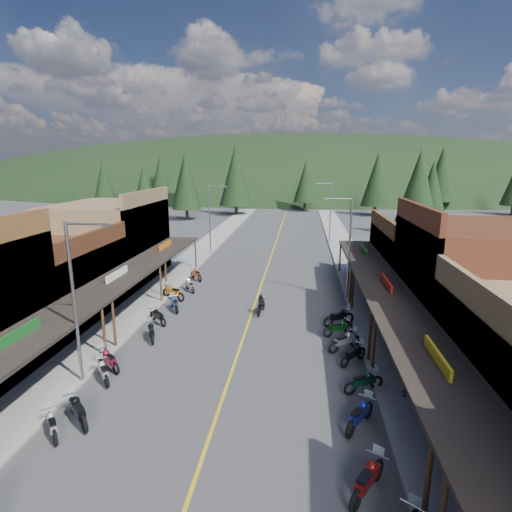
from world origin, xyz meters
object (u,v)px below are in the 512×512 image
(streetlight_1, at_px, (211,217))
(shop_east_2, at_px, (474,283))
(pine_11, at_px, (418,186))
(rider_on_bike, at_px, (261,305))
(streetlight_2, at_px, (348,244))
(bike_west_6, at_px, (108,359))
(bike_west_9, at_px, (174,303))
(pine_7, at_px, (161,176))
(bike_east_6, at_px, (353,353))
(pine_3, at_px, (305,181))
(pine_5, at_px, (441,174))
(bike_west_10, at_px, (173,292))
(shop_west_3, at_px, (111,242))
(bike_west_8, at_px, (158,315))
(bike_east_7, at_px, (345,340))
(shop_east_3, at_px, (425,260))
(bike_east_4, at_px, (360,414))
(pine_2, at_px, (236,175))
(bike_west_12, at_px, (196,274))
(bike_west_7, at_px, (151,331))
(bike_west_3, at_px, (52,423))
(bike_east_3, at_px, (368,478))
(pine_8, at_px, (144,191))
(bike_east_8, at_px, (339,327))
(bike_east_5, at_px, (364,381))
(bike_west_4, at_px, (78,409))
(pedestrian_east_a, at_px, (406,376))
(pine_4, at_px, (377,179))
(streetlight_0, at_px, (76,297))
(bike_west_11, at_px, (190,285))
(pine_1, at_px, (185,177))
(bike_west_5, at_px, (103,370))
(pine_10, at_px, (186,183))
(shop_west_2, at_px, (48,283))
(pine_9, at_px, (432,189))

(streetlight_1, bearing_deg, shop_east_2, -44.39)
(pine_11, relative_size, rider_on_bike, 6.10)
(streetlight_2, relative_size, bike_west_6, 3.73)
(shop_east_2, bearing_deg, bike_west_9, 173.29)
(pine_7, bearing_deg, bike_east_6, -63.97)
(pine_3, relative_size, bike_west_6, 5.13)
(pine_5, bearing_deg, bike_west_10, -121.63)
(shop_west_3, height_order, bike_west_8, shop_west_3)
(bike_east_7, bearing_deg, shop_east_3, 111.33)
(bike_east_4, bearing_deg, bike_west_10, 164.43)
(pine_2, distance_m, bike_west_12, 47.02)
(streetlight_2, xyz_separation_m, bike_west_7, (-12.47, -8.92, -3.88))
(bike_west_3, distance_m, bike_east_3, 12.01)
(pine_8, relative_size, bike_east_8, 4.81)
(pine_3, distance_m, bike_east_5, 71.53)
(bike_west_4, height_order, bike_east_5, bike_west_4)
(rider_on_bike, height_order, pedestrian_east_a, pedestrian_east_a)
(pine_3, bearing_deg, streetlight_2, -87.09)
(shop_east_3, distance_m, pine_4, 49.11)
(streetlight_0, height_order, bike_west_3, streetlight_0)
(bike_west_4, height_order, bike_west_7, bike_west_4)
(pine_4, xyz_separation_m, bike_west_10, (-24.48, -53.71, -6.58))
(bike_west_11, bearing_deg, pine_8, 82.80)
(pedestrian_east_a, bearing_deg, pine_1, -149.07)
(bike_east_3, bearing_deg, bike_west_9, 159.68)
(pine_11, bearing_deg, bike_east_8, -110.90)
(bike_west_5, relative_size, bike_west_11, 1.06)
(pine_1, xyz_separation_m, pine_11, (44.00, -32.00, -0.05))
(pine_4, distance_m, bike_west_6, 69.39)
(bike_west_3, height_order, bike_west_6, bike_west_6)
(streetlight_1, distance_m, pine_10, 30.19)
(streetlight_2, height_order, bike_east_4, streetlight_2)
(pine_2, xyz_separation_m, bike_east_5, (16.49, -63.25, -7.40))
(pine_1, relative_size, bike_east_3, 5.33)
(bike_west_11, height_order, bike_east_7, bike_east_7)
(shop_west_2, height_order, pine_5, pine_5)
(bike_west_7, bearing_deg, pine_2, 68.49)
(shop_west_3, relative_size, pine_9, 1.01)
(pine_4, xyz_separation_m, bike_west_5, (-24.15, -65.73, -6.66))
(pine_11, relative_size, bike_west_10, 5.35)
(pine_5, bearing_deg, pine_10, -157.07)
(streetlight_2, xyz_separation_m, pine_10, (-24.95, 42.00, 2.32))
(pine_2, xyz_separation_m, pine_7, (-22.00, 18.00, -0.75))
(shop_west_2, xyz_separation_m, bike_west_9, (8.10, 2.29, -1.95))
(bike_west_10, xyz_separation_m, bike_east_5, (12.97, -11.54, -0.07))
(pine_1, bearing_deg, streetlight_0, -77.36)
(pine_5, height_order, bike_west_12, pine_5)
(bike_west_3, distance_m, bike_west_6, 5.19)
(streetlight_0, distance_m, pine_2, 64.17)
(pine_7, xyz_separation_m, pine_8, (10.00, -36.00, -1.26))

